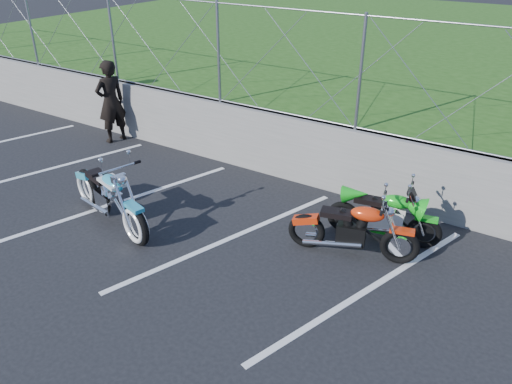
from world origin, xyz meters
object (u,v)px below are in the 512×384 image
Objects in this scene: naked_orange at (354,231)px; sportbike_green at (385,217)px; person_standing at (111,102)px; cruiser_turquoise at (110,199)px.

sportbike_green is (0.24, 0.68, -0.02)m from naked_orange.
sportbike_green is 6.95m from person_standing.
cruiser_turquoise is 3.97m from person_standing.
person_standing reaches higher than cruiser_turquoise.
naked_orange is at bearing -119.26° from sportbike_green.
cruiser_turquoise is 4.04m from naked_orange.
person_standing is (-2.85, 2.73, 0.48)m from cruiser_turquoise.
cruiser_turquoise is 1.30× the size of sportbike_green.
person_standing is at bearing 152.05° from cruiser_turquoise.
naked_orange reaches higher than sportbike_green.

